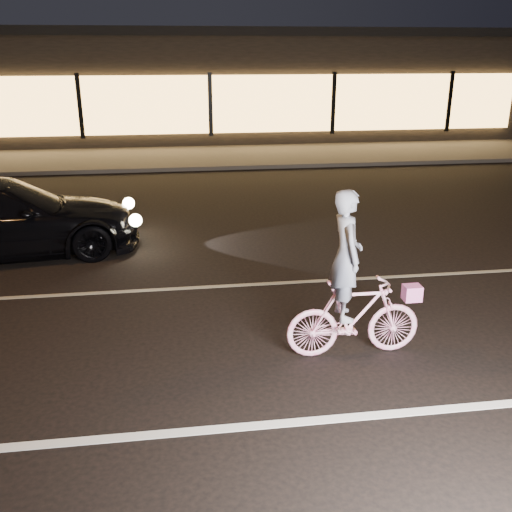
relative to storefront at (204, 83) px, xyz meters
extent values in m
plane|color=black|center=(0.00, -18.97, -2.15)|extent=(90.00, 90.00, 0.00)
cube|color=silver|center=(0.00, -20.47, -2.14)|extent=(60.00, 0.12, 0.01)
cube|color=gray|center=(0.00, -16.97, -2.14)|extent=(60.00, 0.10, 0.01)
cube|color=#383533|center=(0.00, -5.97, -2.09)|extent=(30.00, 4.00, 0.12)
cube|color=black|center=(0.00, 0.03, -0.15)|extent=(25.00, 8.00, 4.00)
cube|color=black|center=(0.00, 0.03, 1.90)|extent=(25.40, 8.40, 0.30)
cube|color=#FFB759|center=(0.00, -4.07, -0.55)|extent=(23.00, 0.15, 2.00)
cube|color=black|center=(-4.50, -4.15, -0.55)|extent=(0.15, 0.08, 2.20)
cube|color=black|center=(0.00, -4.15, -0.55)|extent=(0.15, 0.08, 2.20)
cube|color=black|center=(4.50, -4.15, -0.55)|extent=(0.15, 0.08, 2.20)
cube|color=black|center=(9.00, -4.15, -0.55)|extent=(0.15, 0.08, 2.20)
imported|color=#FF4C93|center=(0.65, -19.25, -1.67)|extent=(1.60, 0.45, 0.96)
imported|color=silver|center=(0.52, -19.25, -0.89)|extent=(0.36, 0.55, 1.51)
cube|color=#DD44A1|center=(1.34, -19.25, -1.40)|extent=(0.20, 0.16, 0.18)
imported|color=black|center=(-4.36, -15.00, -1.47)|extent=(4.89, 2.61, 1.35)
sphere|color=#FFF2BF|center=(-2.26, -14.04, -1.53)|extent=(0.22, 0.22, 0.22)
sphere|color=#FFF2BF|center=(-2.06, -15.26, -1.53)|extent=(0.22, 0.22, 0.22)
camera|label=1|loc=(-1.32, -25.03, 1.26)|focal=40.00mm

